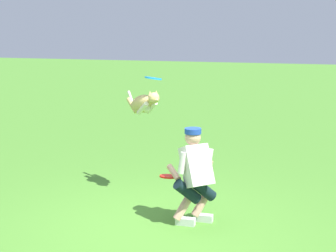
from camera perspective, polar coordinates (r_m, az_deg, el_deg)
ground_plane at (r=6.99m, az=-1.46°, el=-11.20°), size 60.00×60.00×0.00m
person at (r=7.00m, az=2.94°, el=-5.15°), size 0.70×0.57×1.29m
dog at (r=8.21m, az=-2.70°, el=2.43°), size 0.77×0.70×0.47m
frisbee_flying at (r=8.01m, az=-1.60°, el=5.19°), size 0.36×0.36×0.07m
frisbee_held at (r=7.16m, az=0.03°, el=-5.48°), size 0.33×0.33×0.05m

